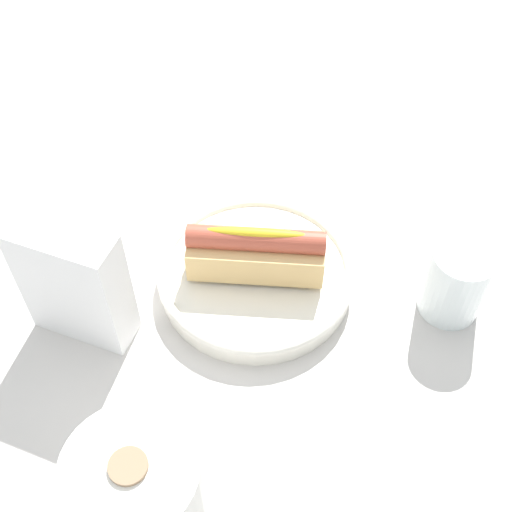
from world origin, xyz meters
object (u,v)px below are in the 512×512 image
object	(u,v)px
hotdog_front	(256,251)
water_glass	(456,283)
paper_towel_roll	(140,497)
napkin_box	(74,284)
serving_bowl	(256,275)

from	to	relation	value
hotdog_front	water_glass	xyz separation A→B (m)	(-0.22, -0.01, -0.02)
hotdog_front	water_glass	distance (m)	0.22
water_glass	paper_towel_roll	size ratio (longest dim) A/B	0.67
hotdog_front	napkin_box	distance (m)	0.20
hotdog_front	paper_towel_roll	size ratio (longest dim) A/B	1.16
hotdog_front	napkin_box	world-z (taller)	napkin_box
water_glass	paper_towel_roll	world-z (taller)	paper_towel_roll
hotdog_front	water_glass	world-z (taller)	hotdog_front
water_glass	serving_bowl	bearing A→B (deg)	3.19
serving_bowl	paper_towel_roll	distance (m)	0.29
hotdog_front	paper_towel_roll	xyz separation A→B (m)	(0.04, 0.29, 0.01)
serving_bowl	hotdog_front	size ratio (longest dim) A/B	1.45
serving_bowl	napkin_box	distance (m)	0.20
napkin_box	water_glass	bearing A→B (deg)	-155.38
serving_bowl	hotdog_front	xyz separation A→B (m)	(-0.00, 0.00, 0.04)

